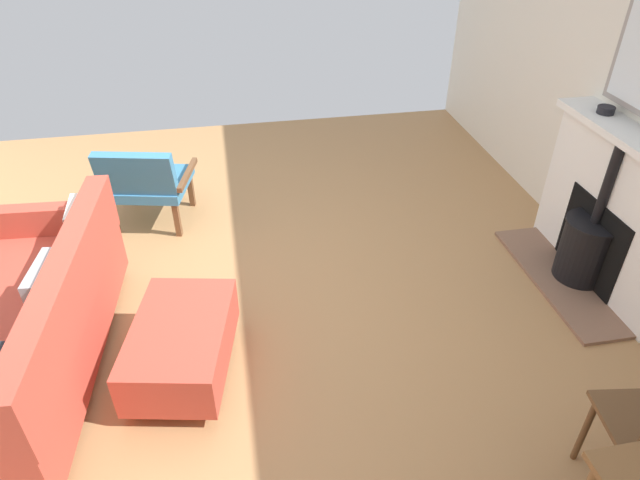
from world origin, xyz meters
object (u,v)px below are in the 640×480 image
at_px(ottoman, 182,343).
at_px(armchair_accent, 145,181).
at_px(fireplace, 609,220).
at_px(sofa, 29,330).
at_px(mantel_bowl_near, 606,109).

xyz_separation_m(ottoman, armchair_accent, (0.29, -1.68, 0.18)).
height_order(fireplace, sofa, fireplace).
distance_m(fireplace, armchair_accent, 3.44).
bearing_deg(mantel_bowl_near, ottoman, 15.02).
bearing_deg(mantel_bowl_near, sofa, 9.92).
xyz_separation_m(sofa, ottoman, (-0.82, 0.13, -0.12)).
distance_m(fireplace, sofa, 3.73).
relative_size(fireplace, ottoman, 1.55).
bearing_deg(fireplace, ottoman, 7.64).
relative_size(fireplace, armchair_accent, 1.83).
xyz_separation_m(fireplace, mantel_bowl_near, (-0.03, -0.40, 0.64)).
height_order(fireplace, ottoman, fireplace).
relative_size(sofa, ottoman, 2.08).
distance_m(mantel_bowl_near, ottoman, 3.16).
bearing_deg(fireplace, armchair_accent, -22.13).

